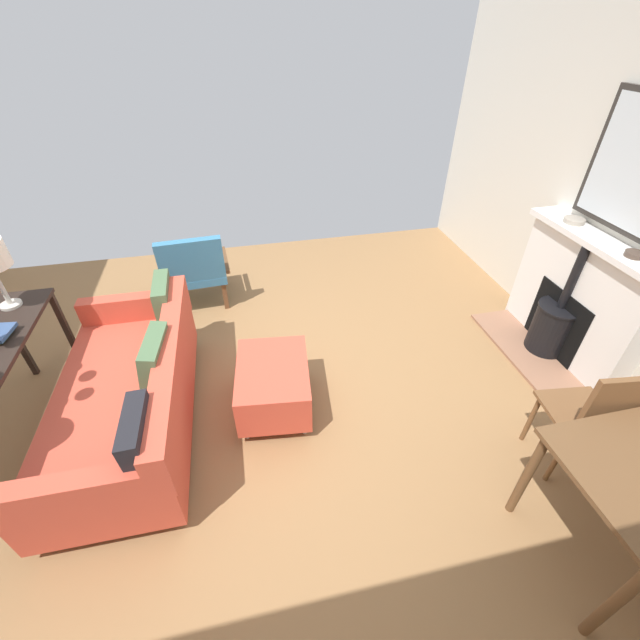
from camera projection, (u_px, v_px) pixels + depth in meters
ground_plane at (252, 391)px, 3.32m from camera, size 5.88×5.24×0.01m
wall_left at (638, 189)px, 2.95m from camera, size 0.12×5.24×2.89m
fireplace at (571, 305)px, 3.44m from camera, size 0.62×1.34×1.09m
mantel_bowl_near at (574, 220)px, 3.32m from camera, size 0.16×0.16×0.04m
mantel_bowl_far at (635, 254)px, 2.85m from camera, size 0.13×0.13×0.04m
sofa at (133, 393)px, 2.84m from camera, size 0.90×1.81×0.80m
ottoman at (273, 384)px, 3.03m from camera, size 0.60×0.74×0.42m
armchair_accent at (194, 268)px, 4.03m from camera, size 0.71×0.62×0.82m
dining_chair_near_fireplace at (594, 415)px, 2.42m from camera, size 0.45×0.45×0.93m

